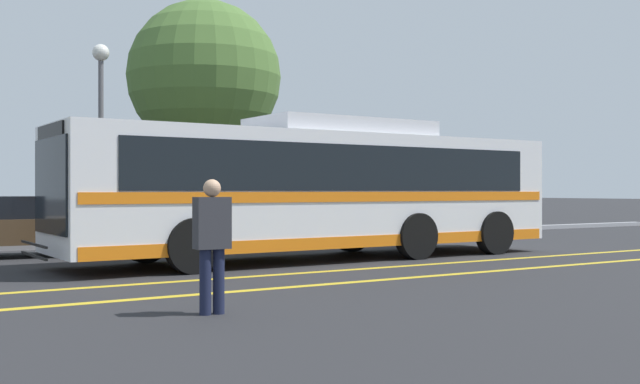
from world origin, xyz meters
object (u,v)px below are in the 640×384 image
(street_lamp, at_px, (101,103))
(pedestrian_0, at_px, (212,238))
(parked_car_2, at_px, (207,220))
(parked_car_1, at_px, (8,226))
(transit_bus, at_px, (321,188))
(tree_0, at_px, (204,77))

(street_lamp, bearing_deg, pedestrian_0, -99.70)
(parked_car_2, relative_size, pedestrian_0, 2.60)
(parked_car_1, xyz_separation_m, street_lamp, (2.78, 2.58, 3.17))
(parked_car_1, height_order, street_lamp, street_lamp)
(transit_bus, height_order, street_lamp, street_lamp)
(pedestrian_0, bearing_deg, transit_bus, 50.38)
(transit_bus, xyz_separation_m, street_lamp, (-2.88, 6.67, 2.31))
(tree_0, bearing_deg, street_lamp, -156.39)
(parked_car_2, relative_size, tree_0, 0.56)
(parked_car_2, xyz_separation_m, tree_0, (1.65, 4.01, 4.36))
(parked_car_1, distance_m, pedestrian_0, 9.58)
(parked_car_2, distance_m, street_lamp, 4.45)
(transit_bus, relative_size, pedestrian_0, 7.17)
(parked_car_1, distance_m, parked_car_2, 4.87)
(transit_bus, distance_m, parked_car_2, 4.44)
(pedestrian_0, bearing_deg, parked_car_2, 69.54)
(parked_car_2, xyz_separation_m, street_lamp, (-2.08, 2.38, 3.14))
(pedestrian_0, distance_m, tree_0, 15.51)
(parked_car_1, xyz_separation_m, parked_car_2, (4.86, 0.20, 0.03))
(pedestrian_0, relative_size, tree_0, 0.22)
(parked_car_1, height_order, parked_car_2, parked_car_2)
(street_lamp, relative_size, tree_0, 0.73)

